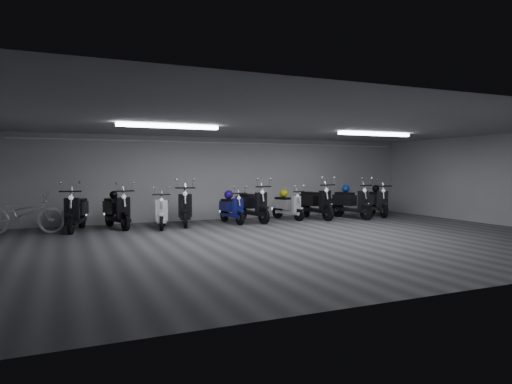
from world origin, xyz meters
name	(u,v)px	position (x,y,z in m)	size (l,w,h in m)	color
floor	(300,240)	(0.00, 0.00, -0.01)	(14.00, 10.00, 0.01)	#3E3E41
ceiling	(301,125)	(0.00, 0.00, 2.80)	(14.00, 10.00, 0.01)	gray
back_wall	(230,178)	(0.00, 5.00, 1.40)	(14.00, 0.01, 2.80)	#ADADB0
front_wall	(473,193)	(0.00, -5.00, 1.40)	(14.00, 0.01, 2.80)	#ADADB0
right_wall	(501,180)	(7.00, 0.00, 1.40)	(0.01, 10.00, 2.80)	#ADADB0
fluor_strip_left	(169,126)	(-3.00, 1.00, 2.74)	(2.40, 0.18, 0.08)	white
fluor_strip_right	(375,134)	(3.00, 1.00, 2.74)	(2.40, 0.18, 0.08)	white
conduit	(231,143)	(0.00, 4.92, 2.62)	(0.05, 0.05, 13.60)	white
scooter_0	(76,206)	(-4.99, 3.75, 0.71)	(0.63, 1.90, 1.41)	black
scooter_1	(117,205)	(-3.90, 3.85, 0.69)	(0.62, 1.86, 1.38)	black
scooter_2	(163,207)	(-2.66, 3.44, 0.63)	(0.56, 1.69, 1.26)	white
scooter_3	(185,202)	(-1.92, 3.77, 0.73)	(0.66, 1.97, 1.46)	black
scooter_4	(232,204)	(-0.41, 3.70, 0.61)	(0.55, 1.64, 1.22)	navy
scooter_5	(252,200)	(0.31, 3.76, 0.73)	(0.65, 1.96, 1.46)	black
scooter_6	(288,202)	(1.69, 3.89, 0.61)	(0.54, 1.63, 1.22)	silver
scooter_7	(316,198)	(2.66, 3.67, 0.74)	(0.67, 2.00, 1.49)	black
scooter_8	(352,198)	(3.89, 3.34, 0.73)	(0.65, 1.96, 1.46)	black
scooter_9	(378,197)	(5.24, 3.60, 0.70)	(0.63, 1.88, 1.40)	black
bicycle	(24,209)	(-6.29, 3.68, 0.67)	(0.74, 2.08, 1.35)	silver
helmet_0	(376,189)	(5.33, 3.85, 1.00)	(0.27, 0.27, 0.27)	black
helmet_1	(284,193)	(1.63, 4.11, 0.89)	(0.27, 0.27, 0.27)	#C9C60B
helmet_2	(346,189)	(3.83, 3.60, 1.04)	(0.27, 0.27, 0.27)	navy
helmet_3	(229,195)	(-0.44, 3.93, 0.90)	(0.29, 0.29, 0.29)	#230B81
helmet_4	(113,195)	(-3.96, 4.10, 0.97)	(0.23, 0.23, 0.23)	black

